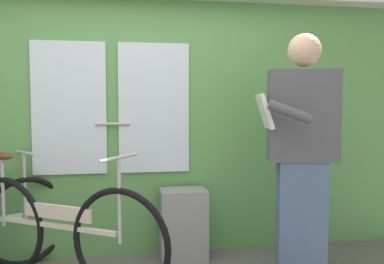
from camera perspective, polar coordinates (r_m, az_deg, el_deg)
The scene contains 4 objects.
train_door_wall at distance 3.54m, azimuth -7.89°, elevation 1.64°, with size 5.58×0.28×2.23m.
bicycle_near_door at distance 3.14m, azimuth -18.33°, elevation -13.00°, with size 1.54×0.99×0.97m.
passenger_reading_newspaper at distance 3.09m, azimuth 15.05°, elevation -2.57°, with size 0.63×0.57×1.81m.
trash_bin_by_wall at distance 3.50m, azimuth -1.21°, elevation -12.78°, with size 0.38×0.28×0.59m, color gray.
Camera 1 is at (-0.10, -2.33, 1.30)m, focal length 38.15 mm.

